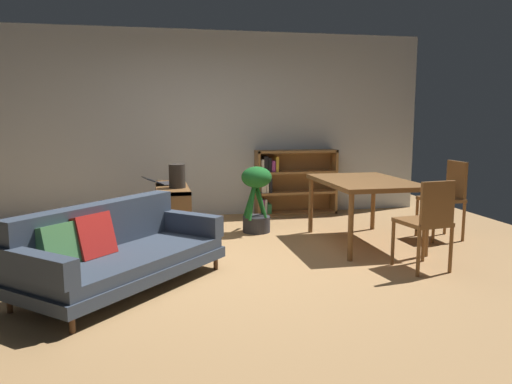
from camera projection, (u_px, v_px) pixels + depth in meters
ground_plane at (230, 266)px, 5.03m from camera, size 8.16×8.16×0.00m
back_wall_panel at (201, 125)px, 7.44m from camera, size 6.80×0.10×2.70m
fabric_couch at (115, 251)px, 4.38m from camera, size 1.87×1.93×0.72m
media_console at (173, 212)px, 6.25m from camera, size 0.39×1.16×0.63m
open_laptop at (164, 182)px, 6.33m from camera, size 0.50×0.42×0.10m
desk_speaker at (177, 176)px, 6.01m from camera, size 0.20×0.20×0.28m
potted_floor_plant at (256, 196)px, 6.45m from camera, size 0.39×0.55×0.85m
dining_table at (364, 186)px, 5.85m from camera, size 0.95×1.42×0.75m
dining_chair_near at (427, 219)px, 4.82m from camera, size 0.46×0.49×0.89m
dining_chair_far at (447, 195)px, 6.11m from camera, size 0.44×0.42×0.94m
bookshelf at (291, 182)px, 7.68m from camera, size 1.24×0.29×0.97m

